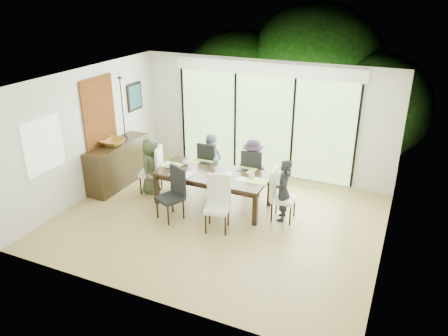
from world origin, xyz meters
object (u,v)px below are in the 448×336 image
at_px(person_right_end, 283,190).
at_px(person_far_left, 211,160).
at_px(chair_right_end, 284,195).
at_px(cup_a, 186,163).
at_px(cup_b, 217,174).
at_px(table_top, 213,174).
at_px(bowl, 113,142).
at_px(chair_left_end, 150,169).
at_px(vase, 216,170).
at_px(chair_near_right, 217,204).
at_px(cup_c, 252,176).
at_px(chair_far_left, 211,163).
at_px(person_left_end, 151,166).
at_px(person_far_right, 253,167).
at_px(laptop, 174,167).
at_px(sideboard, 118,164).
at_px(chair_far_right, 253,170).
at_px(chair_near_left, 170,194).

height_order(person_right_end, person_far_left, same).
distance_m(chair_right_end, cup_a, 2.22).
bearing_deg(cup_b, chair_right_end, 4.24).
relative_size(table_top, bowl, 4.41).
bearing_deg(chair_left_end, chair_right_end, 73.90).
bearing_deg(table_top, vase, 45.00).
height_order(chair_near_right, vase, chair_near_right).
bearing_deg(chair_right_end, cup_c, 78.58).
xyz_separation_m(chair_far_left, person_left_end, (-1.03, -0.85, 0.09)).
height_order(table_top, person_right_end, person_right_end).
xyz_separation_m(person_far_right, vase, (-0.50, -0.78, 0.16)).
bearing_deg(person_right_end, person_far_right, -143.21).
relative_size(person_left_end, person_far_right, 1.00).
relative_size(laptop, bowl, 0.61).
bearing_deg(chair_near_right, cup_b, 99.50).
distance_m(cup_c, sideboard, 3.19).
bearing_deg(chair_far_left, bowl, 29.28).
bearing_deg(chair_far_left, chair_left_end, 42.81).
distance_m(table_top, person_right_end, 1.48).
distance_m(chair_far_right, sideboard, 3.04).
bearing_deg(person_left_end, sideboard, 84.65).
relative_size(chair_left_end, person_far_right, 0.85).
bearing_deg(person_right_end, chair_left_end, -101.46).
bearing_deg(chair_near_left, cup_a, 124.64).
bearing_deg(chair_right_end, sideboard, 86.24).
distance_m(person_left_end, bowl, 1.00).
height_order(person_far_left, bowl, person_far_left).
height_order(chair_near_left, person_right_end, person_right_end).
xyz_separation_m(chair_far_left, chair_near_right, (0.95, -1.72, 0.00)).
bearing_deg(cup_c, chair_right_end, -8.13).
height_order(table_top, chair_near_left, chair_near_left).
distance_m(chair_far_left, laptop, 1.05).
xyz_separation_m(chair_near_right, person_far_right, (0.05, 1.70, 0.09)).
height_order(chair_left_end, person_right_end, person_right_end).
height_order(chair_far_left, cup_c, chair_far_left).
relative_size(chair_far_left, person_left_end, 0.85).
xyz_separation_m(person_left_end, cup_c, (2.28, 0.10, 0.15)).
bearing_deg(chair_far_right, chair_near_right, 79.51).
bearing_deg(chair_near_right, cup_c, 57.87).
bearing_deg(table_top, chair_far_left, 117.90).
bearing_deg(cup_b, person_far_right, 66.73).
xyz_separation_m(chair_near_left, person_far_left, (0.05, 1.70, 0.09)).
bearing_deg(table_top, cup_c, 7.13).
xyz_separation_m(person_right_end, laptop, (-2.33, -0.10, 0.11)).
distance_m(table_top, chair_far_right, 1.03).
distance_m(cup_a, cup_b, 0.89).
relative_size(chair_near_left, cup_a, 8.87).
bearing_deg(chair_far_left, chair_near_right, 122.74).
bearing_deg(chair_far_right, person_far_left, -7.68).
bearing_deg(person_far_left, cup_b, 122.51).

